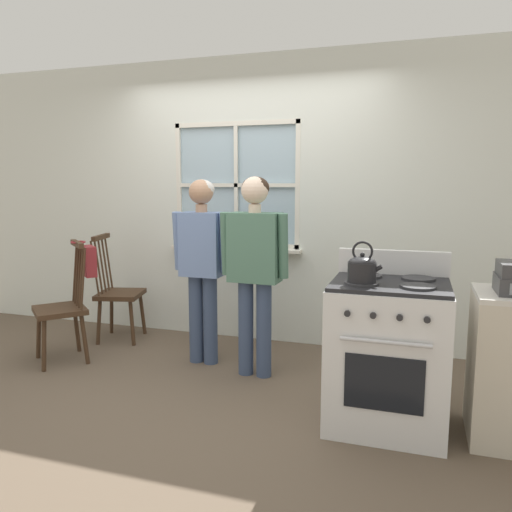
# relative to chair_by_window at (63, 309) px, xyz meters

# --- Properties ---
(ground_plane) EXTENTS (16.00, 16.00, 0.00)m
(ground_plane) POSITION_rel_chair_by_window_xyz_m (1.34, -0.28, -0.46)
(ground_plane) COLOR brown
(wall_back) EXTENTS (6.40, 0.16, 2.70)m
(wall_back) POSITION_rel_chair_by_window_xyz_m (1.35, 1.12, 0.88)
(wall_back) COLOR silver
(wall_back) RESTS_ON ground_plane
(chair_by_window) EXTENTS (0.58, 0.58, 1.03)m
(chair_by_window) POSITION_rel_chair_by_window_xyz_m (0.00, 0.00, 0.00)
(chair_by_window) COLOR #3D2819
(chair_by_window) RESTS_ON ground_plane
(chair_near_wall) EXTENTS (0.49, 0.50, 1.03)m
(chair_near_wall) POSITION_rel_chair_by_window_xyz_m (0.11, 0.67, 0.00)
(chair_near_wall) COLOR #3D2819
(chair_near_wall) RESTS_ON ground_plane
(person_elderly_left) EXTENTS (0.50, 0.22, 1.55)m
(person_elderly_left) POSITION_rel_chair_by_window_xyz_m (1.16, 0.33, 0.48)
(person_elderly_left) COLOR #384766
(person_elderly_left) RESTS_ON ground_plane
(person_teen_center) EXTENTS (0.55, 0.23, 1.57)m
(person_teen_center) POSITION_rel_chair_by_window_xyz_m (1.67, 0.20, 0.50)
(person_teen_center) COLOR #384766
(person_teen_center) RESTS_ON ground_plane
(stove) EXTENTS (0.72, 0.68, 1.08)m
(stove) POSITION_rel_chair_by_window_xyz_m (2.71, -0.33, 0.01)
(stove) COLOR silver
(stove) RESTS_ON ground_plane
(kettle) EXTENTS (0.21, 0.17, 0.25)m
(kettle) POSITION_rel_chair_by_window_xyz_m (2.55, -0.46, 0.57)
(kettle) COLOR black
(kettle) RESTS_ON stove
(potted_plant) EXTENTS (0.12, 0.12, 0.22)m
(potted_plant) POSITION_rel_chair_by_window_xyz_m (1.27, 1.03, 0.52)
(potted_plant) COLOR #42474C
(potted_plant) RESTS_ON wall_back
(handbag) EXTENTS (0.25, 0.25, 0.31)m
(handbag) POSITION_rel_chair_by_window_xyz_m (0.16, 0.17, 0.40)
(handbag) COLOR maroon
(handbag) RESTS_ON chair_by_window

